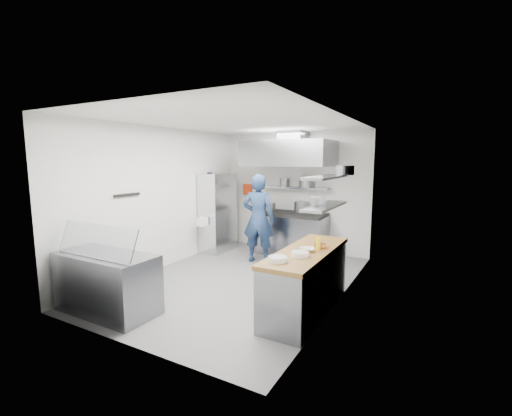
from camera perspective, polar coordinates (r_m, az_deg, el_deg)
The scene contains 35 objects.
floor at distance 6.33m, azimuth -2.66°, elevation -11.95°, with size 5.00×5.00×0.00m, color #5B5B5E.
ceiling at distance 5.99m, azimuth -2.84°, elevation 14.13°, with size 5.00×5.00×0.00m, color silver.
wall_back at distance 8.22m, azimuth 6.37°, elevation 2.66°, with size 3.60×0.02×2.80m, color white.
wall_front at distance 4.11m, azimuth -21.27°, elevation -3.25°, with size 3.60×0.02×2.80m, color white.
wall_left at distance 7.10m, azimuth -15.25°, elevation 1.58°, with size 5.00×0.02×2.80m, color white.
wall_right at distance 5.30m, azimuth 14.11°, elevation -0.50°, with size 5.00×0.02×2.80m, color white.
gas_range at distance 7.97m, azimuth 5.84°, elevation -4.42°, with size 1.60×0.80×0.90m, color gray.
cooktop at distance 7.88m, azimuth 5.88°, elevation -1.01°, with size 1.57×0.78×0.06m, color black.
stock_pot_left at distance 8.05m, azimuth 2.34°, elevation 0.15°, with size 0.26×0.26×0.20m, color slate.
stock_pot_mid at distance 8.05m, azimuth 7.56°, elevation 0.23°, with size 0.34×0.34×0.24m, color slate.
over_range_shelf at distance 8.03m, azimuth 6.61°, elevation 3.39°, with size 1.60×0.30×0.04m, color gray.
shelf_pot_a at distance 8.24m, azimuth 4.79°, elevation 4.30°, with size 0.23×0.23×0.18m, color slate.
shelf_pot_b at distance 7.95m, azimuth 8.35°, elevation 4.25°, with size 0.31×0.31×0.22m, color slate.
extractor_hood at distance 7.62m, azimuth 5.52°, elevation 9.03°, with size 1.90×1.15×0.55m, color gray.
hood_duct at distance 7.84m, azimuth 6.22°, elevation 11.77°, with size 0.55×0.55×0.24m, color slate.
red_firebox at distance 8.72m, azimuth -1.40°, elevation 3.15°, with size 0.22×0.10×0.26m, color red.
chef at distance 7.20m, azimuth 0.41°, elevation -1.77°, with size 0.68×0.45×1.87m, color navy.
wire_rack at distance 8.15m, azimuth -6.39°, elevation -0.76°, with size 0.50×0.90×1.85m, color silver.
rack_bin_a at distance 7.70m, azimuth -8.91°, elevation -2.26°, with size 0.16×0.20×0.18m, color white.
rack_bin_b at distance 7.91m, azimuth -7.40°, elevation 1.70°, with size 0.13×0.17×0.15m, color yellow.
rack_jar at distance 7.74m, azimuth -7.71°, elevation 5.27°, with size 0.11×0.11×0.18m, color black.
knife_strip at distance 6.45m, azimuth -20.67°, elevation 2.06°, with size 0.04×0.55×0.05m, color black.
prep_counter_base at distance 5.07m, azimuth 8.38°, elevation -12.16°, with size 0.62×2.00×0.84m, color gray.
prep_counter_top at distance 4.94m, azimuth 8.48°, elevation -7.25°, with size 0.65×2.04×0.06m, color brown.
plate_stack_a at distance 4.35m, azimuth 3.64°, elevation -8.47°, with size 0.24×0.24×0.06m, color white.
plate_stack_b at distance 4.59m, azimuth 7.34°, elevation -7.63°, with size 0.23×0.23×0.06m, color white.
copper_pan at distance 5.08m, azimuth 10.67°, elevation -6.17°, with size 0.17×0.17×0.06m, color #C17136.
squeeze_bottle at distance 4.95m, azimuth 10.33°, elevation -5.83°, with size 0.06×0.06×0.18m, color yellow.
mixing_bowl at distance 4.85m, azimuth 8.48°, elevation -6.86°, with size 0.20×0.20×0.05m, color white.
wall_shelf_lower at distance 5.04m, azimuth 11.52°, elevation 0.30°, with size 0.30×1.30×0.04m, color gray.
wall_shelf_upper at distance 5.00m, azimuth 11.66°, elevation 5.07°, with size 0.30×1.30×0.04m, color gray.
shelf_pot_c at distance 5.11m, azimuth 10.20°, elevation 1.23°, with size 0.23×0.23×0.10m, color slate.
shelf_pot_d at distance 5.36m, azimuth 14.61°, elevation 6.13°, with size 0.27×0.27×0.14m, color slate.
display_case at distance 5.42m, azimuth -23.58°, elevation -11.38°, with size 1.50×0.70×0.85m, color gray.
display_glass at distance 5.18m, azimuth -25.04°, elevation -4.94°, with size 1.47×0.02×0.45m, color silver.
Camera 1 is at (3.11, -5.08, 2.17)m, focal length 24.00 mm.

